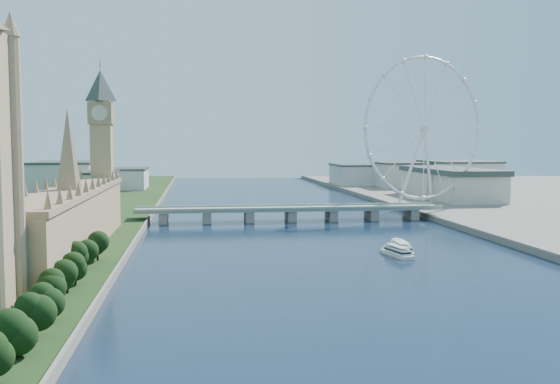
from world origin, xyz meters
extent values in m
plane|color=#172A42|center=(0.00, 0.00, 0.00)|extent=(2000.00, 2000.00, 0.00)
cube|color=tan|center=(-128.00, 170.00, 17.00)|extent=(24.00, 200.00, 28.00)
cone|color=#937A59|center=(-128.00, 170.00, 53.00)|extent=(12.00, 12.00, 40.00)
cube|color=tan|center=(-128.00, 278.00, 43.00)|extent=(13.00, 13.00, 80.00)
cube|color=#937A59|center=(-128.00, 278.00, 75.00)|extent=(15.00, 15.00, 14.00)
pyramid|color=#2D3833|center=(-128.00, 278.00, 103.00)|extent=(20.02, 20.02, 20.00)
cube|color=gray|center=(0.00, 300.00, 8.50)|extent=(220.00, 22.00, 2.00)
cube|color=gray|center=(-90.00, 300.00, 3.75)|extent=(6.00, 20.00, 7.50)
cube|color=gray|center=(-60.00, 300.00, 3.75)|extent=(6.00, 20.00, 7.50)
cube|color=gray|center=(-30.00, 300.00, 3.75)|extent=(6.00, 20.00, 7.50)
cube|color=gray|center=(0.00, 300.00, 3.75)|extent=(6.00, 20.00, 7.50)
cube|color=gray|center=(30.00, 300.00, 3.75)|extent=(6.00, 20.00, 7.50)
cube|color=gray|center=(60.00, 300.00, 3.75)|extent=(6.00, 20.00, 7.50)
cube|color=gray|center=(90.00, 300.00, 3.75)|extent=(6.00, 20.00, 7.50)
torus|color=silver|center=(120.00, 355.00, 68.00)|extent=(113.60, 39.12, 118.60)
cylinder|color=silver|center=(120.00, 355.00, 68.00)|extent=(7.25, 6.61, 6.00)
cube|color=gray|center=(117.00, 365.00, 4.00)|extent=(14.00, 10.00, 2.00)
cube|color=beige|center=(-160.00, 430.00, 16.00)|extent=(40.00, 60.00, 26.00)
cube|color=beige|center=(-200.00, 520.00, 19.00)|extent=(60.00, 80.00, 32.00)
cube|color=beige|center=(-150.00, 600.00, 14.00)|extent=(50.00, 70.00, 22.00)
cube|color=beige|center=(180.00, 580.00, 17.00)|extent=(60.00, 60.00, 28.00)
cube|color=beige|center=(240.00, 560.00, 18.00)|extent=(70.00, 90.00, 30.00)
cube|color=beige|center=(140.00, 640.00, 15.00)|extent=(60.00, 80.00, 24.00)
camera|label=1|loc=(-66.87, -141.08, 55.82)|focal=40.00mm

